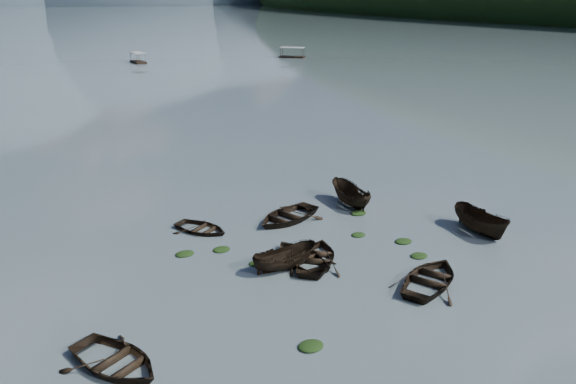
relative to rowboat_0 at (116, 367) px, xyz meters
name	(u,v)px	position (x,y,z in m)	size (l,w,h in m)	color
ground_plane	(396,301)	(13.63, -1.02, 0.00)	(2400.00, 2400.00, 0.00)	#526267
haze_mtn_c	(103,3)	(153.63, 898.98, 0.00)	(520.00, 520.00, 260.00)	#475666
haze_mtn_d	(216,2)	(333.63, 898.98, 0.00)	(520.00, 520.00, 220.00)	#475666
rowboat_0	(116,367)	(0.00, 0.00, 0.00)	(3.31, 4.63, 0.96)	black
rowboat_1	(316,262)	(12.17, 4.54, 0.00)	(3.31, 4.63, 0.96)	black
rowboat_2	(284,268)	(10.18, 4.67, 0.00)	(1.48, 3.95, 1.52)	black
rowboat_3	(300,260)	(11.46, 5.16, 0.00)	(3.13, 4.38, 0.91)	black
rowboat_4	(431,284)	(16.32, -0.46, 0.00)	(3.50, 4.90, 1.01)	black
rowboat_5	(480,232)	(23.71, 3.43, 0.00)	(1.73, 4.60, 1.78)	black
rowboat_6	(201,231)	(7.71, 11.79, 0.00)	(2.72, 3.80, 0.79)	black
rowboat_7	(287,220)	(13.54, 10.92, 0.00)	(3.62, 5.07, 1.05)	black
rowboat_8	(350,205)	(18.92, 11.42, 0.00)	(1.70, 4.51, 1.74)	black
weed_clump_0	(311,347)	(7.87, -2.50, 0.00)	(1.16, 0.95, 0.25)	black
weed_clump_1	(256,264)	(8.98, 5.89, 0.00)	(0.86, 0.69, 0.19)	black
weed_clump_2	(419,257)	(17.90, 2.40, 0.00)	(1.05, 0.84, 0.23)	black
weed_clump_3	(358,236)	(16.42, 6.56, 0.00)	(0.93, 0.78, 0.21)	black
weed_clump_4	(403,242)	(18.35, 4.44, 0.00)	(1.10, 0.88, 0.23)	black
weed_clump_5	(185,255)	(5.71, 8.91, 0.00)	(1.11, 0.89, 0.23)	black
weed_clump_6	(222,250)	(7.86, 8.50, 0.00)	(1.05, 0.88, 0.22)	black
weed_clump_7	(358,214)	(18.51, 9.67, 0.00)	(1.15, 0.92, 0.25)	black
pontoon_centre	(138,63)	(25.40, 106.78, 0.00)	(2.31, 5.54, 2.12)	black
pontoon_right	(292,58)	(60.33, 100.36, 0.00)	(2.50, 5.99, 2.30)	black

